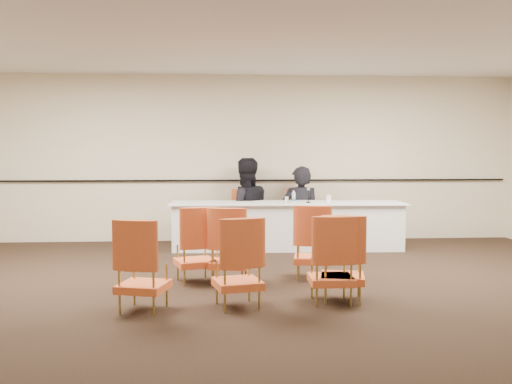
# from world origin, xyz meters

# --- Properties ---
(floor) EXTENTS (10.00, 10.00, 0.00)m
(floor) POSITION_xyz_m (0.00, 0.00, 0.00)
(floor) COLOR black
(floor) RESTS_ON ground
(ceiling) EXTENTS (10.00, 10.00, 0.00)m
(ceiling) POSITION_xyz_m (0.00, 0.00, 3.00)
(ceiling) COLOR silver
(ceiling) RESTS_ON ground
(wall_back) EXTENTS (10.00, 0.04, 3.00)m
(wall_back) POSITION_xyz_m (0.00, 4.00, 1.50)
(wall_back) COLOR beige
(wall_back) RESTS_ON ground
(wall_rail) EXTENTS (9.80, 0.04, 0.03)m
(wall_rail) POSITION_xyz_m (0.00, 3.96, 1.10)
(wall_rail) COLOR black
(wall_rail) RESTS_ON wall_back
(panel_table) EXTENTS (3.91, 1.05, 0.78)m
(panel_table) POSITION_xyz_m (0.71, 3.02, 0.39)
(panel_table) COLOR silver
(panel_table) RESTS_ON ground
(panelist_main) EXTENTS (0.73, 0.53, 1.87)m
(panelist_main) POSITION_xyz_m (1.02, 3.57, 0.43)
(panelist_main) COLOR black
(panelist_main) RESTS_ON ground
(panelist_main_chair) EXTENTS (0.52, 0.52, 0.95)m
(panelist_main_chair) POSITION_xyz_m (1.02, 3.57, 0.47)
(panelist_main_chair) COLOR #DD5227
(panelist_main_chair) RESTS_ON ground
(panelist_second) EXTENTS (1.07, 0.90, 1.95)m
(panelist_second) POSITION_xyz_m (0.04, 3.61, 0.54)
(panelist_second) COLOR black
(panelist_second) RESTS_ON ground
(panelist_second_chair) EXTENTS (0.52, 0.52, 0.95)m
(panelist_second_chair) POSITION_xyz_m (0.04, 3.61, 0.47)
(panelist_second_chair) COLOR #DD5227
(panelist_second_chair) RESTS_ON ground
(papers) EXTENTS (0.31, 0.23, 0.00)m
(papers) POSITION_xyz_m (1.04, 2.91, 0.78)
(papers) COLOR white
(papers) RESTS_ON panel_table
(microphone) EXTENTS (0.12, 0.19, 0.25)m
(microphone) POSITION_xyz_m (1.04, 2.86, 0.90)
(microphone) COLOR black
(microphone) RESTS_ON panel_table
(water_bottle) EXTENTS (0.07, 0.07, 0.21)m
(water_bottle) POSITION_xyz_m (0.80, 2.90, 0.88)
(water_bottle) COLOR teal
(water_bottle) RESTS_ON panel_table
(drinking_glass) EXTENTS (0.08, 0.08, 0.10)m
(drinking_glass) POSITION_xyz_m (0.70, 2.99, 0.83)
(drinking_glass) COLOR white
(drinking_glass) RESTS_ON panel_table
(coffee_cup) EXTENTS (0.11, 0.11, 0.13)m
(coffee_cup) POSITION_xyz_m (1.38, 2.86, 0.84)
(coffee_cup) COLOR white
(coffee_cup) RESTS_ON panel_table
(aud_chair_front_left) EXTENTS (0.62, 0.62, 0.95)m
(aud_chair_front_left) POSITION_xyz_m (-0.73, 0.64, 0.47)
(aud_chair_front_left) COLOR #DD5227
(aud_chair_front_left) RESTS_ON ground
(aud_chair_front_mid) EXTENTS (0.58, 0.58, 0.95)m
(aud_chair_front_mid) POSITION_xyz_m (-0.30, 0.53, 0.47)
(aud_chair_front_mid) COLOR #DD5227
(aud_chair_front_mid) RESTS_ON ground
(aud_chair_front_right) EXTENTS (0.58, 0.58, 0.95)m
(aud_chair_front_right) POSITION_xyz_m (0.76, 0.76, 0.47)
(aud_chair_front_right) COLOR #DD5227
(aud_chair_front_right) RESTS_ON ground
(aud_chair_back_left) EXTENTS (0.62, 0.62, 0.95)m
(aud_chair_back_left) POSITION_xyz_m (-1.20, -0.60, 0.47)
(aud_chair_back_left) COLOR #DD5227
(aud_chair_back_left) RESTS_ON ground
(aud_chair_back_mid) EXTENTS (0.60, 0.60, 0.95)m
(aud_chair_back_mid) POSITION_xyz_m (-0.24, -0.53, 0.47)
(aud_chair_back_mid) COLOR #DD5227
(aud_chair_back_mid) RESTS_ON ground
(aud_chair_back_right) EXTENTS (0.51, 0.51, 0.95)m
(aud_chair_back_right) POSITION_xyz_m (0.77, -0.42, 0.47)
(aud_chair_back_right) COLOR #DD5227
(aud_chair_back_right) RESTS_ON ground
(aud_chair_extra) EXTENTS (0.59, 0.59, 0.95)m
(aud_chair_extra) POSITION_xyz_m (0.91, -0.35, 0.47)
(aud_chair_extra) COLOR #DD5227
(aud_chair_extra) RESTS_ON ground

